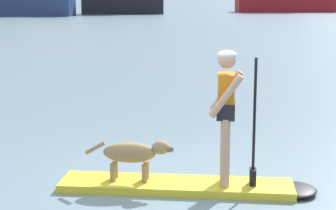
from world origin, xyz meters
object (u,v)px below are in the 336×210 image
object	(u,v)px
person_paddler	(227,107)
moored_boat_far_port	(5,1)
paddleboard	(194,186)
moored_boat_port	(284,0)
dog	(133,154)

from	to	relation	value
person_paddler	moored_boat_far_port	xyz separation A→B (m)	(-11.27, 52.90, 0.36)
paddleboard	person_paddler	size ratio (longest dim) A/B	1.96
person_paddler	moored_boat_port	bearing A→B (deg)	72.45
dog	moored_boat_far_port	distance (m)	53.62
paddleboard	moored_boat_far_port	bearing A→B (deg)	101.63
moored_boat_far_port	moored_boat_port	size ratio (longest dim) A/B	1.16
person_paddler	moored_boat_far_port	world-z (taller)	moored_boat_far_port
dog	moored_boat_far_port	world-z (taller)	moored_boat_far_port
person_paddler	moored_boat_far_port	distance (m)	54.09
paddleboard	moored_boat_far_port	world-z (taller)	moored_boat_far_port
paddleboard	moored_boat_port	distance (m)	63.18
person_paddler	dog	xyz separation A→B (m)	(-1.15, 0.25, -0.63)
person_paddler	moored_boat_far_port	bearing A→B (deg)	102.02
moored_boat_far_port	person_paddler	bearing A→B (deg)	-77.98
moored_boat_far_port	moored_boat_port	world-z (taller)	moored_boat_far_port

